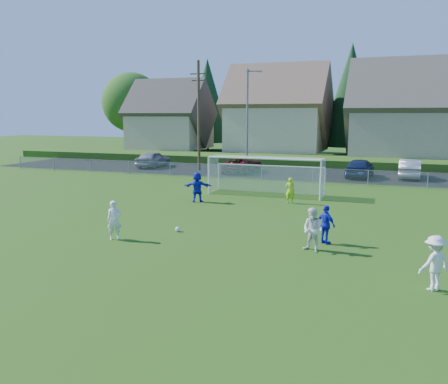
{
  "coord_description": "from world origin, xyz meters",
  "views": [
    {
      "loc": [
        7.98,
        -13.62,
        5.21
      ],
      "look_at": [
        0.0,
        8.0,
        1.4
      ],
      "focal_mm": 38.0,
      "sensor_mm": 36.0,
      "label": 1
    }
  ],
  "objects_px": {
    "car_a": "(153,159)",
    "player_blue_a": "(326,225)",
    "soccer_ball": "(178,229)",
    "goalkeeper": "(290,190)",
    "player_white_a": "(114,220)",
    "player_blue_b": "(197,187)",
    "player_white_c": "(434,263)",
    "player_white_b": "(313,230)",
    "soccer_goal": "(267,170)",
    "car_c": "(243,165)",
    "car_f": "(410,169)",
    "car_e": "(360,168)"
  },
  "relations": [
    {
      "from": "goalkeeper",
      "to": "player_blue_a",
      "type": "bearing_deg",
      "value": 106.23
    },
    {
      "from": "player_white_a",
      "to": "goalkeeper",
      "type": "bearing_deg",
      "value": 25.47
    },
    {
      "from": "player_blue_a",
      "to": "player_white_a",
      "type": "bearing_deg",
      "value": 50.77
    },
    {
      "from": "car_c",
      "to": "soccer_goal",
      "type": "bearing_deg",
      "value": 118.37
    },
    {
      "from": "player_white_b",
      "to": "car_f",
      "type": "relative_size",
      "value": 0.36
    },
    {
      "from": "soccer_ball",
      "to": "player_white_a",
      "type": "height_order",
      "value": "player_white_a"
    },
    {
      "from": "player_blue_a",
      "to": "car_c",
      "type": "height_order",
      "value": "player_blue_a"
    },
    {
      "from": "car_c",
      "to": "car_f",
      "type": "distance_m",
      "value": 14.05
    },
    {
      "from": "player_white_c",
      "to": "car_f",
      "type": "bearing_deg",
      "value": -131.0
    },
    {
      "from": "car_a",
      "to": "player_blue_b",
      "type": "bearing_deg",
      "value": 125.84
    },
    {
      "from": "car_f",
      "to": "soccer_goal",
      "type": "relative_size",
      "value": 0.63
    },
    {
      "from": "player_blue_b",
      "to": "player_white_b",
      "type": "bearing_deg",
      "value": 121.18
    },
    {
      "from": "player_white_a",
      "to": "car_f",
      "type": "distance_m",
      "value": 27.51
    },
    {
      "from": "player_white_c",
      "to": "player_blue_a",
      "type": "bearing_deg",
      "value": -88.38
    },
    {
      "from": "soccer_ball",
      "to": "player_blue_b",
      "type": "xyz_separation_m",
      "value": [
        -2.06,
        6.99,
        0.79
      ]
    },
    {
      "from": "player_white_a",
      "to": "car_e",
      "type": "relative_size",
      "value": 0.35
    },
    {
      "from": "player_white_c",
      "to": "player_blue_b",
      "type": "relative_size",
      "value": 0.93
    },
    {
      "from": "goalkeeper",
      "to": "car_f",
      "type": "relative_size",
      "value": 0.33
    },
    {
      "from": "player_blue_b",
      "to": "car_f",
      "type": "relative_size",
      "value": 0.38
    },
    {
      "from": "soccer_ball",
      "to": "goalkeeper",
      "type": "relative_size",
      "value": 0.14
    },
    {
      "from": "player_white_a",
      "to": "player_white_b",
      "type": "bearing_deg",
      "value": -30.77
    },
    {
      "from": "goalkeeper",
      "to": "player_white_c",
      "type": "bearing_deg",
      "value": 114.42
    },
    {
      "from": "soccer_ball",
      "to": "player_white_b",
      "type": "distance_m",
      "value": 6.3
    },
    {
      "from": "car_c",
      "to": "player_white_a",
      "type": "bearing_deg",
      "value": 97.5
    },
    {
      "from": "soccer_ball",
      "to": "player_blue_b",
      "type": "distance_m",
      "value": 7.33
    },
    {
      "from": "player_white_b",
      "to": "car_e",
      "type": "bearing_deg",
      "value": 112.86
    },
    {
      "from": "goalkeeper",
      "to": "car_f",
      "type": "height_order",
      "value": "car_f"
    },
    {
      "from": "car_e",
      "to": "goalkeeper",
      "type": "bearing_deg",
      "value": 81.98
    },
    {
      "from": "soccer_goal",
      "to": "car_f",
      "type": "bearing_deg",
      "value": 52.53
    },
    {
      "from": "player_white_a",
      "to": "player_white_c",
      "type": "height_order",
      "value": "player_white_c"
    },
    {
      "from": "car_f",
      "to": "goalkeeper",
      "type": "bearing_deg",
      "value": 66.14
    },
    {
      "from": "car_c",
      "to": "car_f",
      "type": "xyz_separation_m",
      "value": [
        13.99,
        1.2,
        0.06
      ]
    },
    {
      "from": "car_a",
      "to": "car_e",
      "type": "relative_size",
      "value": 0.99
    },
    {
      "from": "player_white_b",
      "to": "car_f",
      "type": "height_order",
      "value": "player_white_b"
    },
    {
      "from": "player_blue_b",
      "to": "car_a",
      "type": "xyz_separation_m",
      "value": [
        -11.57,
        15.68,
        -0.1
      ]
    },
    {
      "from": "player_white_a",
      "to": "player_blue_b",
      "type": "relative_size",
      "value": 0.91
    },
    {
      "from": "car_c",
      "to": "car_f",
      "type": "relative_size",
      "value": 1.09
    },
    {
      "from": "player_white_b",
      "to": "player_white_c",
      "type": "height_order",
      "value": "player_white_b"
    },
    {
      "from": "goalkeeper",
      "to": "player_blue_b",
      "type": "bearing_deg",
      "value": 10.33
    },
    {
      "from": "car_e",
      "to": "player_white_a",
      "type": "bearing_deg",
      "value": 75.77
    },
    {
      "from": "soccer_ball",
      "to": "player_white_c",
      "type": "height_order",
      "value": "player_white_c"
    },
    {
      "from": "player_blue_b",
      "to": "goalkeeper",
      "type": "bearing_deg",
      "value": -178.99
    },
    {
      "from": "player_blue_b",
      "to": "car_e",
      "type": "relative_size",
      "value": 0.38
    },
    {
      "from": "player_white_b",
      "to": "soccer_goal",
      "type": "relative_size",
      "value": 0.23
    },
    {
      "from": "car_a",
      "to": "soccer_goal",
      "type": "height_order",
      "value": "soccer_goal"
    },
    {
      "from": "car_f",
      "to": "car_a",
      "type": "bearing_deg",
      "value": 1.82
    },
    {
      "from": "car_a",
      "to": "player_blue_a",
      "type": "bearing_deg",
      "value": 131.36
    },
    {
      "from": "player_blue_b",
      "to": "car_e",
      "type": "distance_m",
      "value": 16.9
    },
    {
      "from": "player_white_b",
      "to": "goalkeeper",
      "type": "xyz_separation_m",
      "value": [
        -2.96,
        9.46,
        -0.08
      ]
    },
    {
      "from": "player_blue_a",
      "to": "car_e",
      "type": "distance_m",
      "value": 21.5
    }
  ]
}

